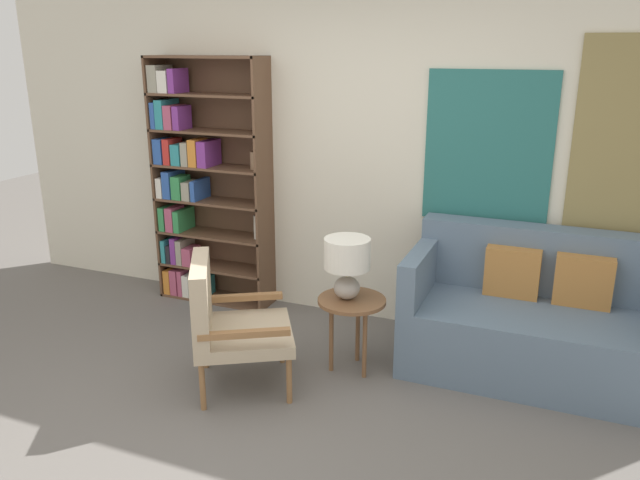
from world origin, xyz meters
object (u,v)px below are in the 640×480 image
(table_lamp, at_px, (347,260))
(bookshelf, at_px, (198,185))
(couch, at_px, (541,322))
(side_table, at_px, (352,308))
(armchair, at_px, (225,318))

(table_lamp, bearing_deg, bookshelf, 155.21)
(bookshelf, distance_m, table_lamp, 1.77)
(couch, xyz_separation_m, side_table, (-1.17, -0.47, 0.10))
(bookshelf, distance_m, couch, 2.89)
(bookshelf, height_order, table_lamp, bookshelf)
(armchair, xyz_separation_m, couch, (1.84, 0.97, -0.12))
(couch, bearing_deg, armchair, -152.09)
(armchair, bearing_deg, side_table, 37.11)
(bookshelf, distance_m, armchair, 1.65)
(armchair, bearing_deg, bookshelf, 127.92)
(couch, height_order, table_lamp, couch)
(side_table, distance_m, table_lamp, 0.33)
(table_lamp, bearing_deg, armchair, -141.63)
(bookshelf, height_order, armchair, bookshelf)
(side_table, bearing_deg, couch, 21.84)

